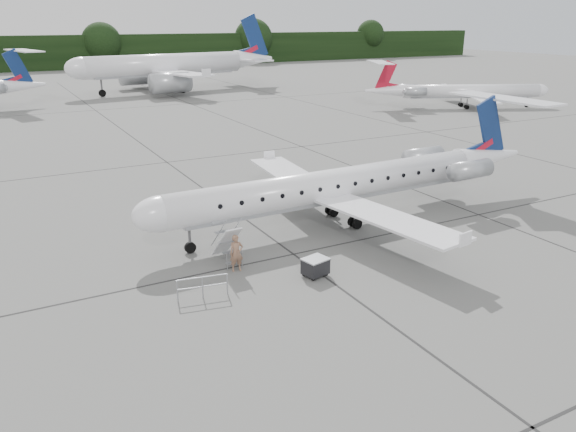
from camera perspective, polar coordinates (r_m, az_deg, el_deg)
ground at (r=27.99m, az=11.97°, el=-5.62°), size 320.00×320.00×0.00m
treeline at (r=150.25m, az=-22.57°, el=15.07°), size 260.00×4.00×8.00m
main_regional_jet at (r=32.74m, az=4.43°, el=4.70°), size 26.71×19.58×6.72m
airstair at (r=28.27m, az=-6.28°, el=-2.70°), size 0.91×2.10×2.11m
passenger at (r=27.31m, az=-5.26°, el=-3.78°), size 0.74×0.55×1.85m
safety_railing at (r=25.08m, az=-8.67°, el=-7.20°), size 2.18×0.47×1.00m
baggage_cart at (r=26.86m, az=2.80°, el=-5.16°), size 1.28×1.12×0.96m
bg_narrowbody at (r=98.48m, az=-12.46°, el=15.79°), size 37.06×28.56×12.37m
bg_regional_right at (r=82.68m, az=18.19°, el=12.58°), size 29.19×25.81×6.34m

